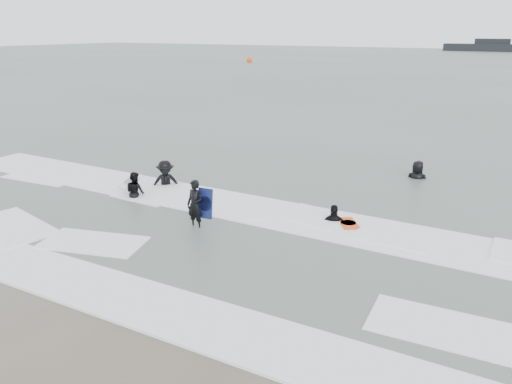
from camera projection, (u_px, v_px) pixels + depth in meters
The scene contains 11 objects.
ground at pixel (154, 291), 12.06m from camera, with size 320.00×320.00×0.00m, color brown.
sea at pixel (491, 68), 78.19m from camera, with size 320.00×320.00×0.00m, color #47544C.
surfer_centre at pixel (196, 229), 15.83m from camera, with size 0.59×0.39×1.62m, color black.
surfer_wading at pixel (136, 198), 18.63m from camera, with size 0.77×0.60×1.58m, color black.
surfer_breaker at pixel (166, 187), 20.00m from camera, with size 1.25×0.72×1.93m, color black.
surfer_right_near at pixel (334, 223), 16.27m from camera, with size 1.04×0.43×1.78m, color black.
surfer_right_far at pixel (417, 179), 21.00m from camera, with size 0.95×0.62×1.95m, color black.
surf_foam at pixel (235, 237), 15.10m from camera, with size 30.03×9.06×0.09m.
bodyboards at pixel (223, 201), 16.80m from camera, with size 9.05×3.03×1.25m.
buoy at pixel (249, 60), 92.15m from camera, with size 1.00×1.00×1.65m.
vessel_horizon at pixel (492, 47), 134.75m from camera, with size 24.48×4.37×3.32m.
Camera 1 is at (7.41, -8.10, 6.05)m, focal length 35.00 mm.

